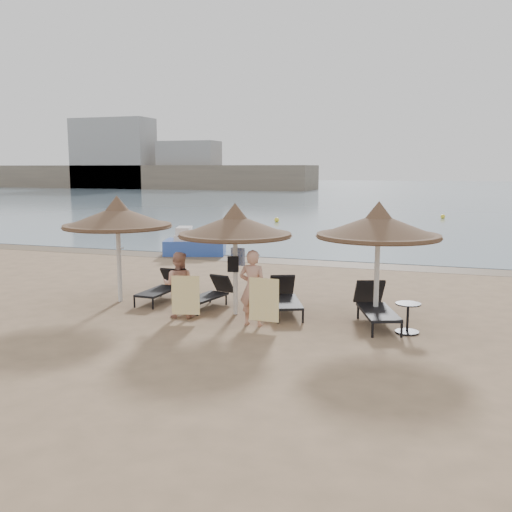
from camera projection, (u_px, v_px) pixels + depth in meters
The scene contains 21 objects.
ground at pixel (202, 324), 13.36m from camera, with size 160.00×160.00×0.00m, color #967657.
sea at pixel (409, 191), 88.41m from camera, with size 200.00×140.00×0.03m, color slate.
wet_sand_strip at pixel (299, 262), 22.18m from camera, with size 200.00×1.60×0.01m, color brown.
far_shore at pixel (252, 172), 93.71m from camera, with size 150.00×54.80×12.00m.
palapa_left at pixel (117, 217), 15.30m from camera, with size 2.93×2.93×2.90m.
palapa_center at pixel (235, 226), 13.96m from camera, with size 2.81×2.81×2.79m.
palapa_right at pixel (378, 226), 13.19m from camera, with size 2.90×2.90×2.88m.
lounger_far_left at pixel (162, 287), 15.72m from camera, with size 0.67×1.86×0.82m.
lounger_near_left at pixel (210, 293), 15.02m from camera, with size 0.93×1.83×0.78m.
lounger_near_right at pixel (285, 297), 14.44m from camera, with size 1.34×2.04×0.87m.
lounger_far_right at pixel (375, 306), 13.37m from camera, with size 1.35×2.20×0.94m.
side_table at pixel (408, 319), 12.62m from camera, with size 0.56×0.56×0.68m.
person_left at pixel (178, 280), 13.86m from camera, with size 0.86×0.56×1.88m, color tan.
person_right at pixel (253, 282), 13.12m from camera, with size 0.95×0.62×2.06m, color tan.
towel_left at pixel (186, 295), 13.47m from camera, with size 0.66×0.18×0.94m.
towel_right at pixel (264, 300), 12.83m from camera, with size 0.71×0.05×1.00m.
bag_patterned at pixel (238, 257), 14.25m from camera, with size 0.36×0.18×0.44m.
bag_dark at pixel (233, 264), 13.95m from camera, with size 0.28×0.16×0.38m.
pedal_boat at pixel (194, 244), 24.02m from camera, with size 2.83×2.14×1.17m.
buoy_left at pixel (277, 220), 38.08m from camera, with size 0.32×0.32×0.32m, color yellow.
buoy_mid at pixel (443, 217), 40.76m from camera, with size 0.32×0.32×0.32m, color yellow.
Camera 1 is at (5.27, -11.90, 3.64)m, focal length 40.00 mm.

